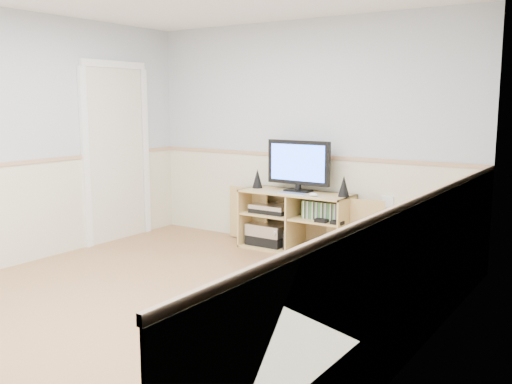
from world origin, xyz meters
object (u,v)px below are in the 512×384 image
media_cabinet (298,220)px  monitor (298,164)px  keyboard (292,194)px  game_consoles (321,249)px

media_cabinet → monitor: bearing=-90.0°
monitor → keyboard: size_ratio=2.49×
keyboard → game_consoles: 0.66m
media_cabinet → keyboard: 0.38m
media_cabinet → monitor: monitor is taller
monitor → keyboard: monitor is taller
media_cabinet → game_consoles: bearing=-12.0°
media_cabinet → keyboard: keyboard is taller
game_consoles → monitor: bearing=169.3°
media_cabinet → game_consoles: size_ratio=4.29×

